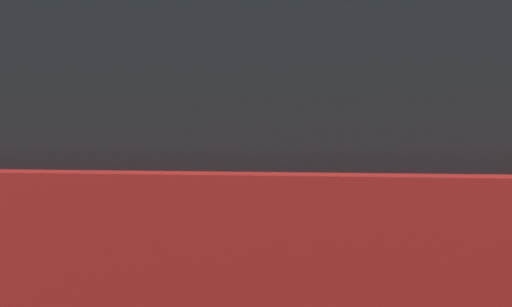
{
  "coord_description": "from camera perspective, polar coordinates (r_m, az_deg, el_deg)",
  "views": [
    {
      "loc": [
        1.59,
        -2.86,
        1.18
      ],
      "look_at": [
        0.8,
        0.5,
        1.13
      ],
      "focal_mm": 50.98,
      "sensor_mm": 36.0,
      "label": 1
    }
  ],
  "objects": [
    {
      "name": "pedestrian_at_meter",
      "position": [
        3.44,
        4.4,
        -0.37
      ],
      "size": [
        0.61,
        0.53,
        1.68
      ],
      "rotation": [
        0.0,
        0.0,
        -2.98
      ],
      "color": "#1E233F",
      "rests_on": "sidewalk_curb"
    },
    {
      "name": "backdrop_wall",
      "position": [
        9.29,
        3.42,
        3.68
      ],
      "size": [
        32.0,
        0.5,
        3.26
      ],
      "primitive_type": "cube",
      "color": "brown",
      "rests_on": "ground"
    },
    {
      "name": "parking_meter",
      "position": [
        3.52,
        -6.5,
        1.36
      ],
      "size": [
        0.17,
        0.18,
        1.47
      ],
      "rotation": [
        0.0,
        0.0,
        3.09
      ],
      "color": "slate",
      "rests_on": "sidewalk_curb"
    },
    {
      "name": "parked_hatchback_red",
      "position": [
        1.76,
        -14.06,
        -7.67
      ],
      "size": [
        4.02,
        1.81,
        1.81
      ],
      "rotation": [
        0.0,
        0.0,
        -1.58
      ],
      "color": "maroon",
      "rests_on": "ground"
    },
    {
      "name": "background_railing",
      "position": [
        5.75,
        -2.77,
        -2.06
      ],
      "size": [
        24.06,
        0.06,
        1.03
      ],
      "color": "gray",
      "rests_on": "sidewalk_curb"
    }
  ]
}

